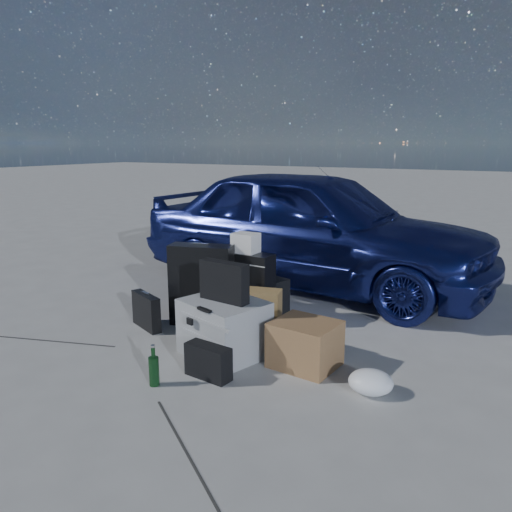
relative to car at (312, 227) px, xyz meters
The scene contains 16 objects.
ground 2.36m from the car, 89.91° to the right, with size 60.00×60.00×0.00m, color #A5A5A1.
car is the anchor object (origin of this frame).
pelican_case 2.21m from the car, 84.63° to the right, with size 0.61×0.50×0.44m, color #ACAFB1.
laptop_bag 2.16m from the car, 84.59° to the right, with size 0.41×0.10×0.31m, color black.
briefcase 2.21m from the car, 109.82° to the right, with size 0.40×0.09×0.31m, color black.
suitcase_left 1.75m from the car, 101.61° to the right, with size 0.57×0.21×0.74m, color black.
suitcase_right 1.47m from the car, 91.71° to the right, with size 0.55×0.20×0.66m, color black.
white_carton 1.42m from the car, 91.59° to the right, with size 0.22×0.18×0.18m, color silver.
duffel_bag 1.23m from the car, 97.40° to the right, with size 0.72×0.31×0.36m, color black.
flat_box_white 1.14m from the car, 97.28° to the right, with size 0.38×0.28×0.07m, color silver.
flat_box_black 1.13m from the car, 96.33° to the right, with size 0.29×0.20×0.06m, color black.
kraft_bag 1.74m from the car, 80.76° to the right, with size 0.31×0.18×0.41m, color olive.
cardboard_box 2.25m from the car, 67.50° to the right, with size 0.46×0.40×0.34m, color #92653F.
plastic_bag 2.68m from the car, 57.57° to the right, with size 0.30×0.25×0.16m, color white.
messenger_bag 2.63m from the car, 82.72° to the right, with size 0.35×0.13×0.24m, color black.
green_bottle 2.88m from the car, 88.58° to the right, with size 0.07×0.07×0.28m, color black.
Camera 1 is at (2.25, -2.97, 1.63)m, focal length 35.00 mm.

